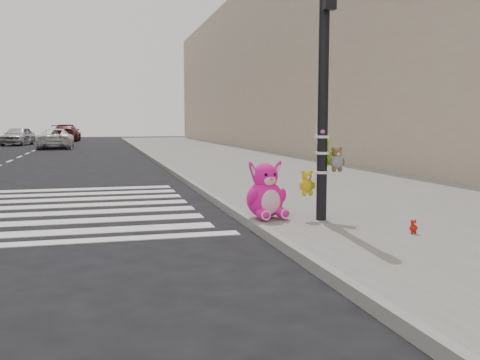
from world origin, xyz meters
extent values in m
plane|color=black|center=(0.00, 0.00, 0.00)|extent=(120.00, 120.00, 0.00)
cube|color=slate|center=(5.00, 10.00, 0.07)|extent=(7.00, 80.00, 0.14)
cube|color=gray|center=(1.55, 10.00, 0.07)|extent=(0.12, 80.00, 0.15)
cube|color=tan|center=(10.50, 20.00, 5.00)|extent=(5.00, 60.00, 10.00)
cylinder|color=black|center=(2.60, 1.80, 2.14)|extent=(0.16, 0.16, 4.00)
cylinder|color=white|center=(2.60, 1.80, 0.89)|extent=(0.22, 0.22, 0.04)
cylinder|color=white|center=(2.60, 1.80, 1.19)|extent=(0.22, 0.22, 0.04)
cylinder|color=white|center=(2.60, 1.80, 1.44)|extent=(0.22, 0.22, 0.04)
ellipsoid|color=#FF159E|center=(1.68, 1.91, 0.23)|extent=(0.24, 0.34, 0.17)
ellipsoid|color=#FF159E|center=(2.01, 1.97, 0.23)|extent=(0.24, 0.34, 0.17)
ellipsoid|color=#FF159E|center=(1.80, 2.20, 0.44)|extent=(0.67, 0.60, 0.60)
ellipsoid|color=#F9BFD1|center=(1.83, 2.00, 0.42)|extent=(0.35, 0.17, 0.39)
sphere|color=#FF159E|center=(1.80, 2.20, 0.81)|extent=(0.47, 0.47, 0.41)
ellipsoid|color=#FF159E|center=(1.61, 2.19, 0.87)|extent=(0.29, 0.13, 0.41)
ellipsoid|color=#FF159E|center=(1.98, 2.25, 0.87)|extent=(0.29, 0.13, 0.41)
imported|color=white|center=(-3.43, 30.72, 0.64)|extent=(2.12, 4.60, 1.28)
imported|color=#50161A|center=(-3.50, 44.24, 0.76)|extent=(2.43, 5.34, 1.52)
imported|color=silver|center=(-6.50, 36.59, 0.70)|extent=(2.33, 4.31, 1.39)
camera|label=1|loc=(-0.75, -5.87, 1.66)|focal=40.00mm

